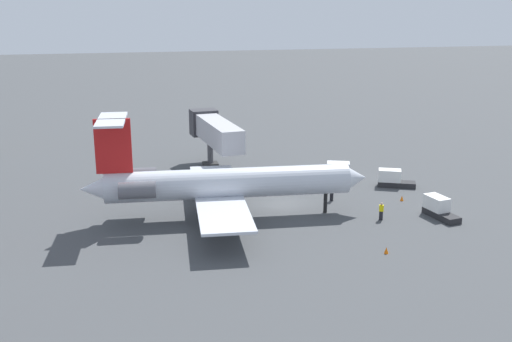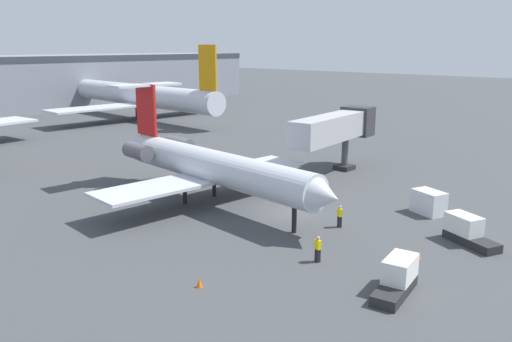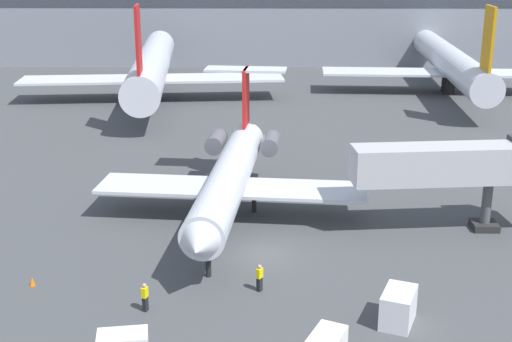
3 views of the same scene
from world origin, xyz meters
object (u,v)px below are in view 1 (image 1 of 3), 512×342
Objects in this scene: ground_crew_loader at (381,211)px; ground_crew_marshaller at (332,193)px; regional_jet at (220,183)px; jet_bridge at (214,131)px; traffic_cone_near at (386,250)px; cargo_container_uld at (338,170)px; baggage_tug_lead at (393,179)px; traffic_cone_mid at (402,198)px; baggage_tug_trailing at (439,208)px.

ground_crew_marshaller is at bearing 21.33° from ground_crew_loader.
ground_crew_marshaller is (2.26, -11.84, -2.56)m from regional_jet.
jet_bridge is 17.61m from ground_crew_marshaller.
traffic_cone_near is at bearing 158.22° from ground_crew_loader.
ground_crew_loader is 3.07× the size of traffic_cone_near.
ground_crew_marshaller reaches higher than traffic_cone_near.
ground_crew_loader is at bearing 175.44° from cargo_container_uld.
baggage_tug_lead is at bearing -31.31° from ground_crew_loader.
baggage_tug_lead is 7.67× the size of traffic_cone_mid.
traffic_cone_near is at bearing -134.98° from regional_jet.
traffic_cone_mid is at bearing 165.14° from baggage_tug_lead.
baggage_tug_trailing is (-21.01, -17.66, -4.05)m from jet_bridge.
traffic_cone_mid is at bearing -88.16° from regional_jet.
jet_bridge is 27.75m from baggage_tug_trailing.
jet_bridge is at bearing 30.34° from ground_crew_loader.
cargo_container_uld is 9.79m from traffic_cone_mid.
ground_crew_loader is 0.57× the size of cargo_container_uld.
ground_crew_loader is at bearing -158.67° from ground_crew_marshaller.
ground_crew_loader is (-6.34, -2.48, 0.00)m from ground_crew_marshaller.
traffic_cone_near is at bearing 178.14° from ground_crew_marshaller.
baggage_tug_trailing reaches higher than ground_crew_loader.
cargo_container_uld is at bearing -10.77° from traffic_cone_near.
cargo_container_uld is (7.50, -3.58, 0.09)m from ground_crew_marshaller.
regional_jet is 16.41m from traffic_cone_near.
ground_crew_marshaller is 8.81m from baggage_tug_lead.
regional_jet is 6.32× the size of baggage_tug_lead.
traffic_cone_near is (-21.15, 4.02, -0.67)m from cargo_container_uld.
jet_bridge is 15.28m from cargo_container_uld.
baggage_tug_lead is at bearing -27.35° from traffic_cone_near.
regional_jet reaches higher than jet_bridge.
traffic_cone_near is (-13.65, 0.44, -0.58)m from ground_crew_marshaller.
jet_bridge is 29.69m from traffic_cone_near.
ground_crew_marshaller is 8.31m from cargo_container_uld.
baggage_tug_trailing is (-4.53, -19.93, -2.58)m from regional_jet.
ground_crew_marshaller is 1.00× the size of ground_crew_loader.
ground_crew_marshaller is 3.07× the size of traffic_cone_near.
baggage_tug_trailing is (-9.92, 0.14, 0.00)m from baggage_tug_lead.
baggage_tug_trailing is 1.42× the size of cargo_container_uld.
cargo_container_uld reaches higher than ground_crew_loader.
ground_crew_loader is (-4.08, -14.31, -2.56)m from regional_jet.
baggage_tug_trailing reaches higher than traffic_cone_near.
regional_jet reaches higher than traffic_cone_mid.
jet_bridge reaches higher than traffic_cone_mid.
ground_crew_marshaller is at bearing -79.19° from regional_jet.
ground_crew_marshaller is at bearing 50.04° from baggage_tug_trailing.
baggage_tug_trailing is (-6.79, -8.10, -0.02)m from ground_crew_marshaller.
ground_crew_loader is 5.64m from baggage_tug_trailing.
baggage_tug_lead reaches higher than ground_crew_marshaller.
baggage_tug_trailing reaches higher than ground_crew_marshaller.
ground_crew_loader reaches higher than traffic_cone_near.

